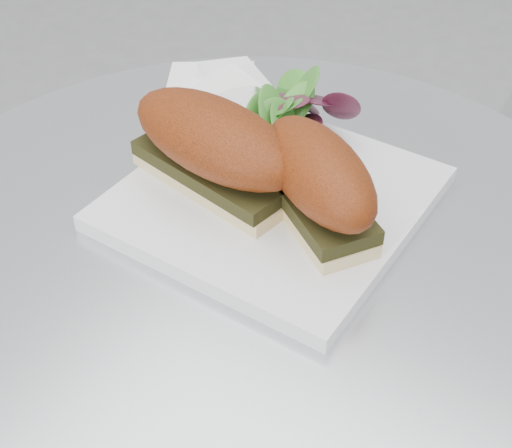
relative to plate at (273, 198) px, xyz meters
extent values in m
cylinder|color=silver|center=(0.02, -0.06, -0.02)|extent=(0.70, 0.70, 0.02)
cube|color=white|center=(0.00, 0.00, 0.00)|extent=(0.26, 0.26, 0.02)
cube|color=beige|center=(-0.05, -0.02, 0.01)|extent=(0.17, 0.09, 0.01)
cube|color=black|center=(-0.05, -0.02, 0.03)|extent=(0.17, 0.09, 0.01)
ellipsoid|color=maroon|center=(-0.05, -0.02, 0.06)|extent=(0.20, 0.11, 0.06)
cube|color=beige|center=(0.05, -0.01, 0.01)|extent=(0.14, 0.12, 0.01)
cube|color=black|center=(0.05, -0.01, 0.03)|extent=(0.14, 0.12, 0.01)
ellipsoid|color=maroon|center=(0.05, -0.01, 0.06)|extent=(0.17, 0.14, 0.06)
camera|label=1|loc=(0.27, -0.43, 0.41)|focal=50.00mm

